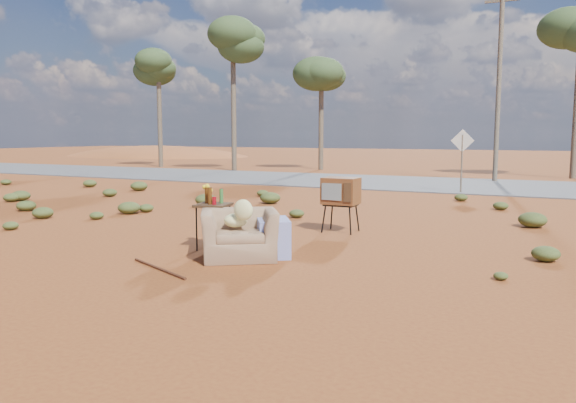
% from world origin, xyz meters
% --- Properties ---
extents(ground, '(140.00, 140.00, 0.00)m').
position_xyz_m(ground, '(0.00, 0.00, 0.00)').
color(ground, brown).
rests_on(ground, ground).
extents(highway, '(140.00, 7.00, 0.04)m').
position_xyz_m(highway, '(0.00, 15.00, 0.02)').
color(highway, '#565659').
rests_on(highway, ground).
extents(dirt_mound, '(26.00, 18.00, 2.00)m').
position_xyz_m(dirt_mound, '(-30.00, 34.00, 0.00)').
color(dirt_mound, '#9D4E26').
rests_on(dirt_mound, ground).
extents(armchair, '(1.56, 1.54, 1.06)m').
position_xyz_m(armchair, '(0.09, -0.10, 0.49)').
color(armchair, '#856348').
rests_on(armchair, ground).
extents(tv_unit, '(0.71, 0.57, 1.13)m').
position_xyz_m(tv_unit, '(0.60, 2.88, 0.84)').
color(tv_unit, black).
rests_on(tv_unit, ground).
extents(side_table, '(0.66, 0.66, 1.12)m').
position_xyz_m(side_table, '(-0.82, 0.28, 0.83)').
color(side_table, '#3A2515').
rests_on(side_table, ground).
extents(rusty_bar, '(1.48, 0.69, 0.04)m').
position_xyz_m(rusty_bar, '(-0.64, -1.40, 0.02)').
color(rusty_bar, '#522A16').
rests_on(rusty_bar, ground).
extents(road_sign, '(0.78, 0.06, 2.19)m').
position_xyz_m(road_sign, '(1.50, 12.00, 1.50)').
color(road_sign, brown).
rests_on(road_sign, ground).
extents(eucalyptus_far_left, '(3.20, 3.20, 7.10)m').
position_xyz_m(eucalyptus_far_left, '(-18.00, 20.00, 5.94)').
color(eucalyptus_far_left, brown).
rests_on(eucalyptus_far_left, ground).
extents(eucalyptus_left, '(3.20, 3.20, 8.10)m').
position_xyz_m(eucalyptus_left, '(-12.00, 19.00, 6.92)').
color(eucalyptus_left, brown).
rests_on(eucalyptus_left, ground).
extents(eucalyptus_near_left, '(3.20, 3.20, 6.60)m').
position_xyz_m(eucalyptus_near_left, '(-8.00, 22.00, 5.45)').
color(eucalyptus_near_left, brown).
rests_on(eucalyptus_near_left, ground).
extents(utility_pole_center, '(1.40, 0.20, 8.00)m').
position_xyz_m(utility_pole_center, '(2.00, 17.50, 4.15)').
color(utility_pole_center, brown).
rests_on(utility_pole_center, ground).
extents(scrub_patch, '(17.49, 8.07, 0.33)m').
position_xyz_m(scrub_patch, '(-0.82, 4.41, 0.14)').
color(scrub_patch, '#475626').
rests_on(scrub_patch, ground).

